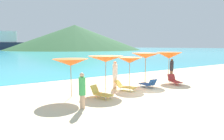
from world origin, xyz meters
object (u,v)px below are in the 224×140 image
at_px(umbrella_0, 71,62).
at_px(lounge_chair_2, 148,84).
at_px(lounge_chair_0, 125,86).
at_px(beachgoer_2, 172,68).
at_px(beachgoer_1, 82,90).
at_px(umbrella_1, 106,59).
at_px(beachgoer_0, 115,74).
at_px(umbrella_4, 169,55).
at_px(lounge_chair_1, 174,80).
at_px(umbrella_2, 130,60).
at_px(umbrella_3, 146,56).
at_px(lounge_chair_3, 101,93).

height_order(umbrella_0, lounge_chair_2, umbrella_0).
relative_size(lounge_chair_0, beachgoer_2, 0.85).
bearing_deg(beachgoer_1, lounge_chair_0, -107.00).
relative_size(umbrella_1, beachgoer_0, 1.32).
distance_m(umbrella_4, lounge_chair_0, 5.84).
bearing_deg(lounge_chair_1, lounge_chair_0, -158.15).
distance_m(umbrella_2, umbrella_3, 2.08).
relative_size(umbrella_4, beachgoer_2, 1.36).
xyz_separation_m(lounge_chair_0, lounge_chair_1, (4.52, -0.38, -0.01)).
bearing_deg(lounge_chair_3, umbrella_1, 27.38).
xyz_separation_m(umbrella_0, lounge_chair_0, (3.52, -0.48, -1.70)).
distance_m(umbrella_3, lounge_chair_3, 5.96).
relative_size(umbrella_1, beachgoer_1, 1.46).
relative_size(umbrella_2, lounge_chair_2, 1.59).
xyz_separation_m(umbrella_3, lounge_chair_0, (-3.01, -1.25, -1.87)).
bearing_deg(umbrella_4, beachgoer_1, -163.41).
distance_m(umbrella_1, beachgoer_1, 3.91).
relative_size(umbrella_1, umbrella_4, 1.03).
xyz_separation_m(umbrella_1, beachgoer_1, (-2.81, -2.45, -1.19)).
bearing_deg(beachgoer_2, umbrella_3, -95.03).
distance_m(umbrella_2, lounge_chair_2, 2.10).
bearing_deg(beachgoer_1, lounge_chair_1, -122.30).
relative_size(umbrella_0, umbrella_4, 0.91).
distance_m(umbrella_3, umbrella_4, 2.46).
xyz_separation_m(lounge_chair_1, lounge_chair_3, (-6.80, -0.38, 0.01)).
bearing_deg(umbrella_3, umbrella_0, -173.31).
height_order(umbrella_3, umbrella_4, umbrella_4).
height_order(umbrella_0, lounge_chair_1, umbrella_0).
distance_m(lounge_chair_2, beachgoer_2, 5.12).
bearing_deg(lounge_chair_3, umbrella_4, -9.39).
relative_size(umbrella_3, beachgoer_2, 1.39).
relative_size(umbrella_0, umbrella_2, 1.03).
xyz_separation_m(lounge_chair_1, beachgoer_1, (-8.41, -1.44, 0.61)).
bearing_deg(umbrella_2, lounge_chair_1, -18.00).
xyz_separation_m(beachgoer_1, beachgoer_2, (10.48, 3.38, 0.04)).
bearing_deg(lounge_chair_0, umbrella_4, -14.96).
bearing_deg(lounge_chair_3, lounge_chair_0, -3.59).
bearing_deg(beachgoer_1, umbrella_3, -108.06).
bearing_deg(lounge_chair_2, lounge_chair_3, 10.74).
distance_m(umbrella_4, beachgoer_2, 1.75).
bearing_deg(lounge_chair_1, lounge_chair_2, -155.56).
xyz_separation_m(umbrella_1, umbrella_3, (4.09, 0.61, 0.08)).
height_order(umbrella_1, beachgoer_2, umbrella_1).
height_order(beachgoer_0, beachgoer_2, beachgoer_0).
bearing_deg(lounge_chair_1, umbrella_0, -159.50).
bearing_deg(umbrella_3, umbrella_2, -166.42).
height_order(umbrella_0, umbrella_1, umbrella_1).
distance_m(umbrella_4, lounge_chair_2, 4.24).
bearing_deg(lounge_chair_1, umbrella_3, 159.52).
xyz_separation_m(umbrella_0, umbrella_1, (2.44, 0.15, 0.09)).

